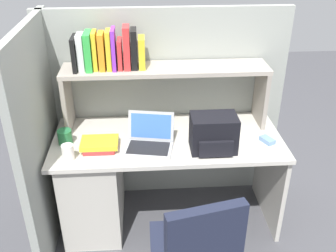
{
  "coord_description": "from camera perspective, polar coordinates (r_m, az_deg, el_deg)",
  "views": [
    {
      "loc": [
        -0.16,
        -2.35,
        2.12
      ],
      "look_at": [
        0.0,
        -0.05,
        0.85
      ],
      "focal_mm": 41.7,
      "sensor_mm": 36.0,
      "label": 1
    }
  ],
  "objects": [
    {
      "name": "ground_plane",
      "position": [
        3.17,
        -0.06,
        -13.13
      ],
      "size": [
        8.0,
        8.0,
        0.0
      ],
      "primitive_type": "plane",
      "color": "#4C4C51"
    },
    {
      "name": "desk",
      "position": [
        2.92,
        -7.77,
        -7.46
      ],
      "size": [
        1.6,
        0.7,
        0.73
      ],
      "color": "beige",
      "rests_on": "ground_plane"
    },
    {
      "name": "cubicle_partition_rear",
      "position": [
        3.05,
        -0.56,
        2.65
      ],
      "size": [
        1.84,
        0.05,
        1.55
      ],
      "primitive_type": "cube",
      "color": "#939991",
      "rests_on": "ground_plane"
    },
    {
      "name": "cubicle_partition_left",
      "position": [
        2.76,
        -17.93,
        -1.95
      ],
      "size": [
        0.05,
        1.06,
        1.55
      ],
      "primitive_type": "cube",
      "color": "#939991",
      "rests_on": "ground_plane"
    },
    {
      "name": "overhead_hutch",
      "position": [
        2.76,
        -0.36,
        6.73
      ],
      "size": [
        1.44,
        0.28,
        0.45
      ],
      "color": "gray",
      "rests_on": "desk"
    },
    {
      "name": "reference_books_on_shelf",
      "position": [
        2.69,
        -8.77,
        10.83
      ],
      "size": [
        0.48,
        0.18,
        0.29
      ],
      "color": "black",
      "rests_on": "overhead_hutch"
    },
    {
      "name": "laptop",
      "position": [
        2.61,
        -2.71,
        -2.06
      ],
      "size": [
        0.35,
        0.31,
        0.22
      ],
      "color": "#B7BABF",
      "rests_on": "desk"
    },
    {
      "name": "backpack",
      "position": [
        2.56,
        6.68,
        -1.14
      ],
      "size": [
        0.3,
        0.23,
        0.24
      ],
      "color": "black",
      "rests_on": "desk"
    },
    {
      "name": "computer_mouse",
      "position": [
        2.76,
        14.31,
        -2.01
      ],
      "size": [
        0.1,
        0.12,
        0.03
      ],
      "primitive_type": "cube",
      "rotation": [
        0.0,
        0.0,
        0.47
      ],
      "color": "#7299C6",
      "rests_on": "desk"
    },
    {
      "name": "paper_cup",
      "position": [
        2.55,
        -14.41,
        -3.78
      ],
      "size": [
        0.08,
        0.08,
        0.11
      ],
      "primitive_type": "cylinder",
      "color": "white",
      "rests_on": "desk"
    },
    {
      "name": "snack_canister",
      "position": [
        2.74,
        -14.82,
        -1.56
      ],
      "size": [
        0.1,
        0.1,
        0.1
      ],
      "primitive_type": "cylinder",
      "color": "#26723F",
      "rests_on": "desk"
    },
    {
      "name": "desk_book_stack",
      "position": [
        2.64,
        -9.96,
        -2.64
      ],
      "size": [
        0.25,
        0.2,
        0.06
      ],
      "color": "red",
      "rests_on": "desk"
    }
  ]
}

